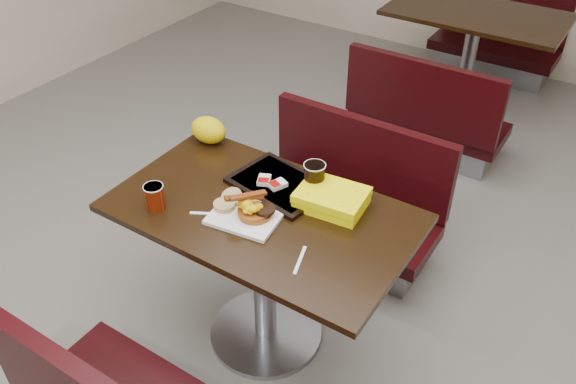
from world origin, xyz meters
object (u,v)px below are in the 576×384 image
Objects in this scene: table_near at (264,277)px; bench_far_s at (431,103)px; tray at (280,184)px; hashbrown_sleeve_left at (264,180)px; knife at (300,260)px; paper_bag at (209,130)px; table_far at (468,62)px; bench_near_n at (342,198)px; hashbrown_sleeve_right at (278,184)px; bench_far_n at (497,33)px; clamshell at (332,199)px; platter at (245,217)px; coffee_cup_near at (155,197)px; coffee_cup_far at (314,177)px; fork at (202,213)px; pancake_stack at (255,213)px.

table_near is 1.20× the size of bench_far_s.
hashbrown_sleeve_left is at bearing -141.80° from tray.
paper_bag reaches higher than knife.
tray reaches higher than table_far.
hashbrown_sleeve_right is at bearing -92.16° from bench_near_n.
hashbrown_sleeve_left is (-0.36, 0.30, 0.03)m from knife.
bench_far_n is at bearing 90.00° from bench_far_s.
platter is at bearing -139.95° from clamshell.
table_near is at bearing 30.75° from coffee_cup_near.
clamshell is (0.22, -1.73, 0.43)m from bench_far_s.
knife is 0.43m from hashbrown_sleeve_right.
coffee_cup_far reaches higher than table_far.
paper_bag is at bearing 105.03° from coffee_cup_near.
coffee_cup_near reaches higher than fork.
bench_far_n is 2.55× the size of tray.
table_far is at bearing -90.00° from bench_far_n.
table_near is at bearing -70.66° from tray.
pancake_stack is at bearing -70.64° from tray.
knife is 0.85× the size of paper_bag.
hashbrown_sleeve_right is 0.16m from coffee_cup_far.
clamshell reaches higher than table_far.
clamshell is at bearing 10.12° from tray.
platter is (-0.02, -0.08, 0.38)m from table_near.
bench_near_n is (0.00, 0.70, -0.02)m from table_near.
pancake_stack is 0.29m from knife.
coffee_cup_far is at bearing -87.31° from table_far.
pancake_stack is 0.33× the size of tray.
clamshell is 1.53× the size of paper_bag.
tray reaches higher than bench_far_s.
coffee_cup_far is (0.11, -0.49, 0.47)m from bench_near_n.
coffee_cup_near is (-0.36, -0.21, 0.43)m from table_near.
tray is 0.16m from coffee_cup_far.
clamshell reaches higher than bench_near_n.
bench_far_s is 7.31× the size of fork.
bench_far_s is (0.00, 1.20, 0.00)m from bench_near_n.
coffee_cup_near is 0.45m from hashbrown_sleeve_left.
paper_bag reaches higher than bench_far_n.
coffee_cup_far is at bearing -87.92° from bench_far_n.
hashbrown_sleeve_right reaches higher than bench_far_s.
knife is 0.34m from clamshell.
hashbrown_sleeve_left is at bearing -92.78° from bench_far_s.
bench_far_s is 1.76m from coffee_cup_far.
bench_far_s is 1.79m from clamshell.
table_near is 0.42m from tray.
paper_bag is at bearing 173.01° from coffee_cup_far.
hashbrown_sleeve_right is at bearing 98.37° from table_near.
coffee_cup_near is (-0.36, -0.91, 0.44)m from bench_near_n.
knife is at bearing -30.47° from fork.
platter is (-0.02, -1.98, 0.40)m from bench_far_s.
knife reaches higher than table_far.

